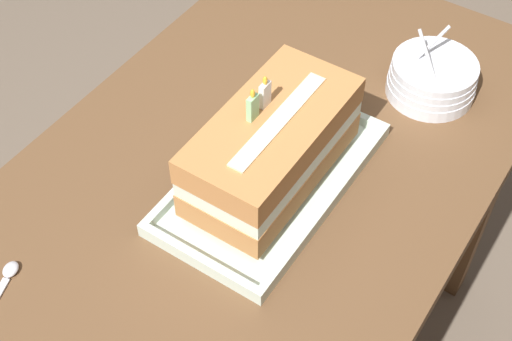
# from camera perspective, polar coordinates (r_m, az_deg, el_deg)

# --- Properties ---
(dining_table) EXTENTS (1.18, 0.65, 0.75)m
(dining_table) POSITION_cam_1_polar(r_m,az_deg,el_deg) (1.18, -1.09, -4.85)
(dining_table) COLOR brown
(dining_table) RESTS_ON ground_plane
(foil_tray) EXTENTS (0.37, 0.21, 0.02)m
(foil_tray) POSITION_cam_1_polar(r_m,az_deg,el_deg) (1.08, 1.19, -0.70)
(foil_tray) COLOR silver
(foil_tray) RESTS_ON dining_table
(birthday_cake) EXTENTS (0.28, 0.14, 0.16)m
(birthday_cake) POSITION_cam_1_polar(r_m,az_deg,el_deg) (1.02, 1.25, 1.96)
(birthday_cake) COLOR #BB7A43
(birthday_cake) RESTS_ON foil_tray
(bowl_stack) EXTENTS (0.15, 0.15, 0.12)m
(bowl_stack) POSITION_cam_1_polar(r_m,az_deg,el_deg) (1.23, 13.71, 7.07)
(bowl_stack) COLOR white
(bowl_stack) RESTS_ON dining_table
(serving_spoon_near_tray) EXTENTS (0.14, 0.06, 0.01)m
(serving_spoon_near_tray) POSITION_cam_1_polar(r_m,az_deg,el_deg) (1.03, -19.41, -8.63)
(serving_spoon_near_tray) COLOR silver
(serving_spoon_near_tray) RESTS_ON dining_table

